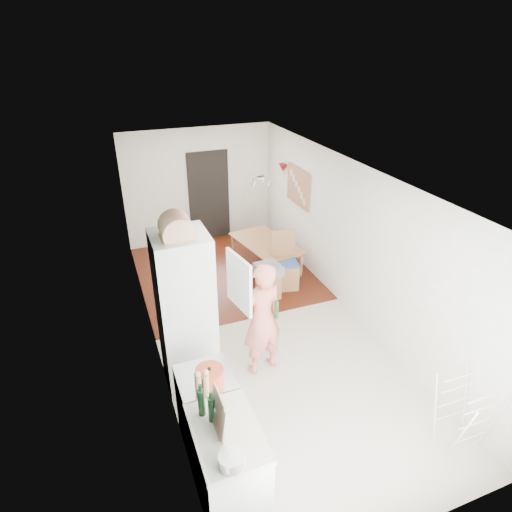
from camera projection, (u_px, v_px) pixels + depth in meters
room_shell at (258, 256)px, 6.32m from camera, size 3.20×7.00×2.50m
floor at (258, 325)px, 6.89m from camera, size 3.20×7.00×0.01m
wood_floor_overlay at (224, 272)px, 8.42m from camera, size 3.20×3.30×0.01m
sage_wall_panel at (174, 322)px, 3.88m from camera, size 0.02×3.00×1.30m
tile_splashback at (195, 422)px, 3.75m from camera, size 0.02×1.90×0.50m
doorway_recess at (209, 197)px, 9.38m from camera, size 0.90×0.04×2.00m
base_cabinet at (228, 465)px, 4.17m from camera, size 0.60×0.90×0.86m
worktop at (226, 433)px, 3.96m from camera, size 0.62×0.92×0.06m
range_cooker at (208, 409)px, 4.79m from camera, size 0.60×0.60×0.88m
cooker_top at (205, 378)px, 4.58m from camera, size 0.60×0.60×0.04m
fridge_housing at (186, 312)px, 5.35m from camera, size 0.66×0.66×2.15m
fridge_door at (239, 282)px, 5.07m from camera, size 0.14×0.56×0.70m
fridge_interior at (208, 275)px, 5.23m from camera, size 0.02×0.52×0.66m
pinboard at (298, 187)px, 8.25m from camera, size 0.03×0.90×0.70m
pinboard_frame at (298, 187)px, 8.25m from camera, size 0.00×0.94×0.74m
wall_sconce at (283, 168)px, 8.69m from camera, size 0.18×0.18×0.16m
person at (262, 310)px, 5.56m from camera, size 0.80×0.61×1.95m
dining_table at (267, 256)px, 8.53m from camera, size 0.96×1.42×0.46m
dining_chair at (285, 262)px, 7.71m from camera, size 0.52×0.52×1.05m
stool at (268, 286)px, 7.52m from camera, size 0.37×0.37×0.46m
grey_drape at (268, 270)px, 7.39m from camera, size 0.46×0.46×0.18m
drying_rack at (463, 415)px, 4.71m from camera, size 0.46×0.41×0.88m
bread_bin at (177, 229)px, 4.73m from camera, size 0.41×0.39×0.20m
red_casserole at (210, 376)px, 4.45m from camera, size 0.33×0.33×0.17m
steel_pan at (231, 460)px, 3.61m from camera, size 0.24×0.24×0.11m
held_bottle at (276, 310)px, 5.46m from camera, size 0.06×0.06×0.26m
bottle_a at (212, 409)px, 3.99m from camera, size 0.08×0.08×0.28m
bottle_b at (201, 403)px, 4.05m from camera, size 0.08×0.08×0.30m
bottle_c at (219, 416)px, 3.98m from camera, size 0.09×0.09×0.19m
pepper_mill_front at (198, 387)px, 4.27m from camera, size 0.08×0.08×0.24m
pepper_mill_back at (206, 383)px, 4.32m from camera, size 0.08×0.08×0.23m
chopping_boards at (219, 414)px, 3.85m from camera, size 0.14×0.30×0.41m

